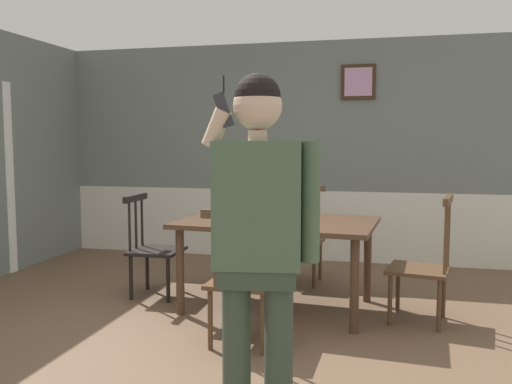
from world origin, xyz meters
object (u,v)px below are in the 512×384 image
at_px(chair_near_window, 424,265).
at_px(dining_table, 277,230).
at_px(chair_opposite_corner, 242,279).
at_px(chair_by_doorway, 153,248).
at_px(person_figure, 259,230).
at_px(chair_at_table_head, 302,237).

bearing_deg(chair_near_window, dining_table, 95.90).
bearing_deg(chair_opposite_corner, chair_near_window, 34.07).
distance_m(dining_table, chair_near_window, 1.24).
height_order(dining_table, chair_opposite_corner, chair_opposite_corner).
distance_m(chair_by_doorway, person_figure, 2.71).
height_order(dining_table, chair_at_table_head, chair_at_table_head).
distance_m(chair_near_window, chair_at_table_head, 1.53).
bearing_deg(chair_at_table_head, chair_opposite_corner, 88.98).
xyz_separation_m(dining_table, person_figure, (0.32, -2.07, 0.35)).
relative_size(chair_at_table_head, chair_opposite_corner, 1.00).
bearing_deg(person_figure, dining_table, -89.90).
bearing_deg(chair_by_doorway, dining_table, 84.65).
bearing_deg(chair_at_table_head, dining_table, 88.94).
xyz_separation_m(chair_by_doorway, chair_opposite_corner, (1.14, -1.01, 0.02)).
height_order(chair_by_doorway, chair_opposite_corner, chair_opposite_corner).
relative_size(chair_near_window, person_figure, 0.58).
relative_size(chair_by_doorway, person_figure, 0.54).
distance_m(dining_table, chair_by_doorway, 1.24).
distance_m(chair_opposite_corner, person_figure, 1.34).
height_order(chair_near_window, person_figure, person_figure).
xyz_separation_m(chair_at_table_head, person_figure, (0.25, -2.98, 0.57)).
bearing_deg(chair_by_doorway, person_figure, 34.44).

